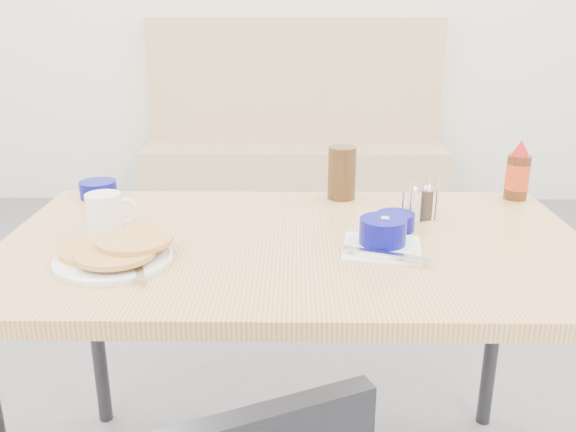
{
  "coord_description": "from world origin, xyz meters",
  "views": [
    {
      "loc": [
        -0.0,
        -1.11,
        1.29
      ],
      "look_at": [
        -0.02,
        0.25,
        0.82
      ],
      "focal_mm": 38.0,
      "sensor_mm": 36.0,
      "label": 1
    }
  ],
  "objects_px": {
    "creamer_bowl": "(98,189)",
    "dining_table": "(294,264)",
    "amber_tumbler": "(342,173)",
    "grits_setting": "(382,236)",
    "condiment_caddy": "(420,206)",
    "coffee_mug": "(106,212)",
    "syrup_bottle": "(518,174)",
    "booth_bench": "(295,158)",
    "pancake_plate": "(115,253)",
    "butter_bowl": "(395,222)"
  },
  "relations": [
    {
      "from": "creamer_bowl",
      "to": "dining_table",
      "type": "bearing_deg",
      "value": -30.66
    },
    {
      "from": "creamer_bowl",
      "to": "amber_tumbler",
      "type": "relative_size",
      "value": 0.7
    },
    {
      "from": "grits_setting",
      "to": "amber_tumbler",
      "type": "xyz_separation_m",
      "value": [
        -0.07,
        0.39,
        0.04
      ]
    },
    {
      "from": "condiment_caddy",
      "to": "coffee_mug",
      "type": "bearing_deg",
      "value": 165.19
    },
    {
      "from": "dining_table",
      "to": "grits_setting",
      "type": "relative_size",
      "value": 6.61
    },
    {
      "from": "coffee_mug",
      "to": "amber_tumbler",
      "type": "xyz_separation_m",
      "value": [
        0.6,
        0.28,
        0.03
      ]
    },
    {
      "from": "creamer_bowl",
      "to": "syrup_bottle",
      "type": "bearing_deg",
      "value": 0.0
    },
    {
      "from": "booth_bench",
      "to": "condiment_caddy",
      "type": "xyz_separation_m",
      "value": [
        0.33,
        -2.38,
        0.45
      ]
    },
    {
      "from": "syrup_bottle",
      "to": "amber_tumbler",
      "type": "bearing_deg",
      "value": 180.0
    },
    {
      "from": "amber_tumbler",
      "to": "creamer_bowl",
      "type": "bearing_deg",
      "value": -180.0
    },
    {
      "from": "booth_bench",
      "to": "coffee_mug",
      "type": "relative_size",
      "value": 15.16
    },
    {
      "from": "amber_tumbler",
      "to": "syrup_bottle",
      "type": "xyz_separation_m",
      "value": [
        0.5,
        0.0,
        -0.0
      ]
    },
    {
      "from": "dining_table",
      "to": "pancake_plate",
      "type": "relative_size",
      "value": 5.49
    },
    {
      "from": "pancake_plate",
      "to": "booth_bench",
      "type": "bearing_deg",
      "value": 81.61
    },
    {
      "from": "butter_bowl",
      "to": "coffee_mug",
      "type": "bearing_deg",
      "value": -178.28
    },
    {
      "from": "dining_table",
      "to": "syrup_bottle",
      "type": "relative_size",
      "value": 8.11
    },
    {
      "from": "pancake_plate",
      "to": "condiment_caddy",
      "type": "bearing_deg",
      "value": 21.35
    },
    {
      "from": "grits_setting",
      "to": "butter_bowl",
      "type": "distance_m",
      "value": 0.14
    },
    {
      "from": "condiment_caddy",
      "to": "syrup_bottle",
      "type": "xyz_separation_m",
      "value": [
        0.31,
        0.19,
        0.04
      ]
    },
    {
      "from": "booth_bench",
      "to": "dining_table",
      "type": "bearing_deg",
      "value": -90.0
    },
    {
      "from": "dining_table",
      "to": "condiment_caddy",
      "type": "relative_size",
      "value": 12.65
    },
    {
      "from": "coffee_mug",
      "to": "butter_bowl",
      "type": "bearing_deg",
      "value": 1.72
    },
    {
      "from": "booth_bench",
      "to": "creamer_bowl",
      "type": "relative_size",
      "value": 17.97
    },
    {
      "from": "booth_bench",
      "to": "condiment_caddy",
      "type": "relative_size",
      "value": 17.16
    },
    {
      "from": "butter_bowl",
      "to": "syrup_bottle",
      "type": "relative_size",
      "value": 0.55
    },
    {
      "from": "coffee_mug",
      "to": "dining_table",
      "type": "bearing_deg",
      "value": -6.89
    },
    {
      "from": "grits_setting",
      "to": "butter_bowl",
      "type": "relative_size",
      "value": 2.23
    },
    {
      "from": "coffee_mug",
      "to": "amber_tumbler",
      "type": "distance_m",
      "value": 0.66
    },
    {
      "from": "booth_bench",
      "to": "creamer_bowl",
      "type": "distance_m",
      "value": 2.31
    },
    {
      "from": "coffee_mug",
      "to": "butter_bowl",
      "type": "distance_m",
      "value": 0.72
    },
    {
      "from": "amber_tumbler",
      "to": "booth_bench",
      "type": "bearing_deg",
      "value": 93.53
    },
    {
      "from": "coffee_mug",
      "to": "grits_setting",
      "type": "relative_size",
      "value": 0.59
    },
    {
      "from": "coffee_mug",
      "to": "amber_tumbler",
      "type": "height_order",
      "value": "amber_tumbler"
    },
    {
      "from": "grits_setting",
      "to": "amber_tumbler",
      "type": "height_order",
      "value": "amber_tumbler"
    },
    {
      "from": "syrup_bottle",
      "to": "butter_bowl",
      "type": "bearing_deg",
      "value": -145.95
    },
    {
      "from": "pancake_plate",
      "to": "creamer_bowl",
      "type": "xyz_separation_m",
      "value": [
        -0.18,
        0.47,
        0.0
      ]
    },
    {
      "from": "dining_table",
      "to": "butter_bowl",
      "type": "xyz_separation_m",
      "value": [
        0.25,
        0.08,
        0.08
      ]
    },
    {
      "from": "booth_bench",
      "to": "creamer_bowl",
      "type": "height_order",
      "value": "booth_bench"
    },
    {
      "from": "dining_table",
      "to": "creamer_bowl",
      "type": "xyz_separation_m",
      "value": [
        -0.57,
        0.34,
        0.09
      ]
    },
    {
      "from": "butter_bowl",
      "to": "amber_tumbler",
      "type": "bearing_deg",
      "value": 113.87
    },
    {
      "from": "grits_setting",
      "to": "syrup_bottle",
      "type": "relative_size",
      "value": 1.23
    },
    {
      "from": "booth_bench",
      "to": "dining_table",
      "type": "relative_size",
      "value": 1.36
    },
    {
      "from": "grits_setting",
      "to": "amber_tumbler",
      "type": "distance_m",
      "value": 0.4
    },
    {
      "from": "creamer_bowl",
      "to": "condiment_caddy",
      "type": "xyz_separation_m",
      "value": [
        0.9,
        -0.19,
        0.02
      ]
    },
    {
      "from": "pancake_plate",
      "to": "syrup_bottle",
      "type": "xyz_separation_m",
      "value": [
        1.03,
        0.47,
        0.06
      ]
    },
    {
      "from": "booth_bench",
      "to": "coffee_mug",
      "type": "distance_m",
      "value": 2.56
    },
    {
      "from": "dining_table",
      "to": "pancake_plate",
      "type": "bearing_deg",
      "value": -161.78
    },
    {
      "from": "pancake_plate",
      "to": "creamer_bowl",
      "type": "height_order",
      "value": "creamer_bowl"
    },
    {
      "from": "pancake_plate",
      "to": "syrup_bottle",
      "type": "bearing_deg",
      "value": 24.44
    },
    {
      "from": "creamer_bowl",
      "to": "syrup_bottle",
      "type": "distance_m",
      "value": 1.21
    }
  ]
}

